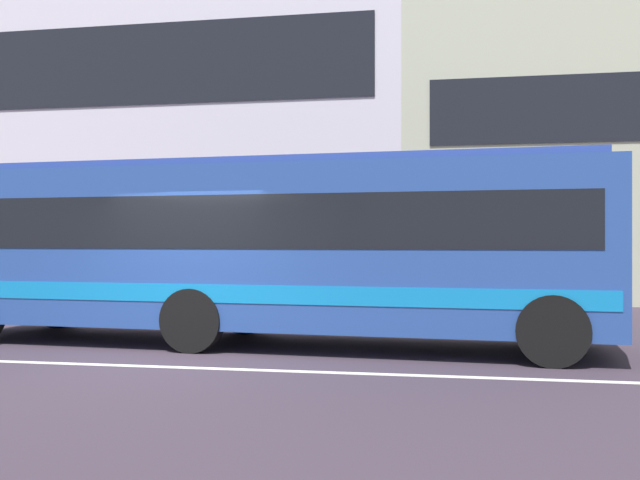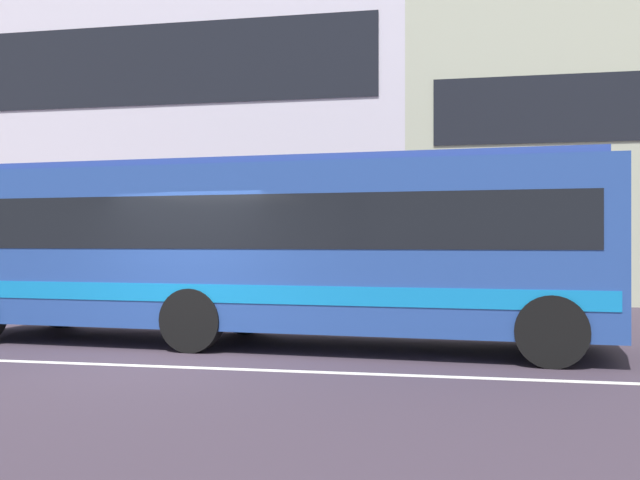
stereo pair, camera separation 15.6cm
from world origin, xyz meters
name	(u,v)px [view 1 (the left image)]	position (x,y,z in m)	size (l,w,h in m)	color
ground_plane	(153,367)	(0.00, 0.00, 0.00)	(160.00, 160.00, 0.00)	#392E3A
lane_centre_line	(153,366)	(0.00, 0.00, 0.00)	(60.00, 0.16, 0.01)	silver
apartment_block_left	(157,123)	(-6.67, 15.59, 6.02)	(18.47, 9.36, 12.04)	silver
transit_bus	(260,244)	(0.85, 2.46, 1.69)	(11.47, 3.29, 3.05)	#254691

